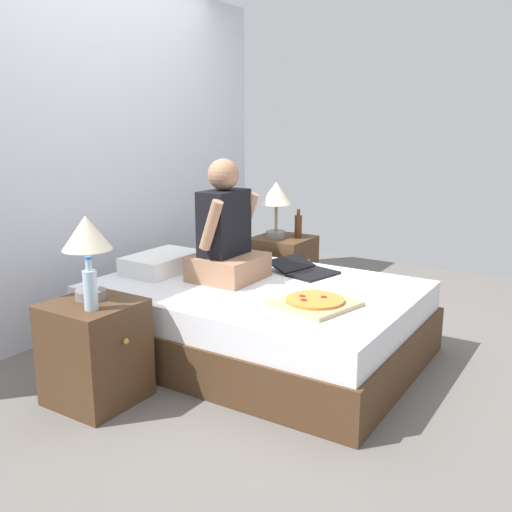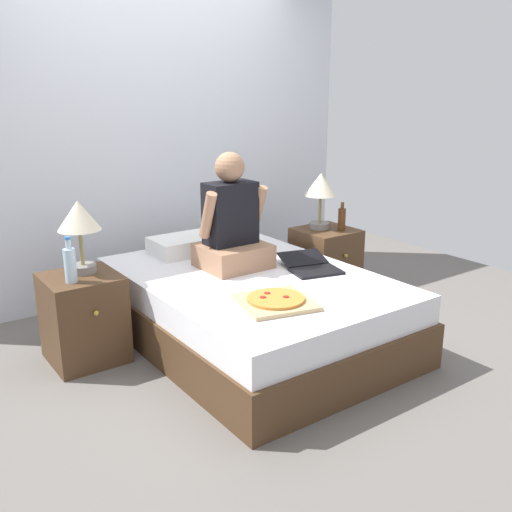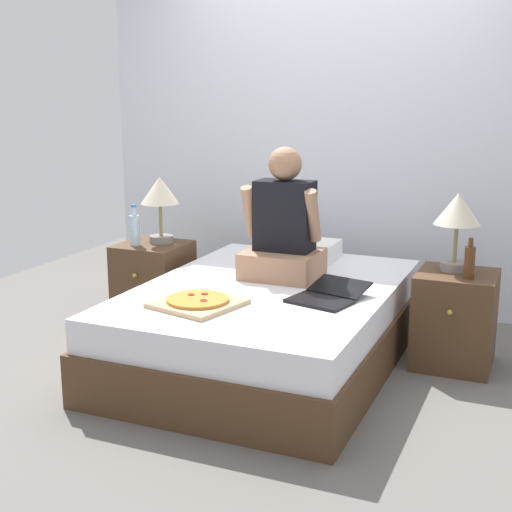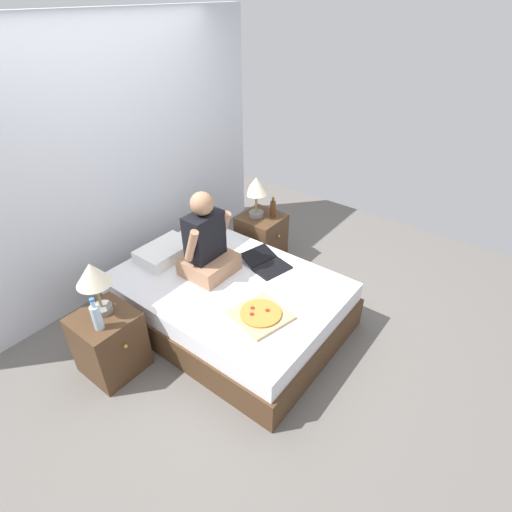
{
  "view_description": "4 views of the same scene",
  "coord_description": "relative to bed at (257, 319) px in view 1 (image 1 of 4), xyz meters",
  "views": [
    {
      "loc": [
        -2.94,
        -1.86,
        1.48
      ],
      "look_at": [
        -0.01,
        0.0,
        0.65
      ],
      "focal_mm": 40.0,
      "sensor_mm": 36.0,
      "label": 1
    },
    {
      "loc": [
        -2.05,
        -2.9,
        1.66
      ],
      "look_at": [
        -0.03,
        -0.08,
        0.62
      ],
      "focal_mm": 40.0,
      "sensor_mm": 36.0,
      "label": 2
    },
    {
      "loc": [
        1.49,
        -3.67,
        1.57
      ],
      "look_at": [
        -0.0,
        -0.18,
        0.68
      ],
      "focal_mm": 50.0,
      "sensor_mm": 36.0,
      "label": 3
    },
    {
      "loc": [
        -2.08,
        -1.91,
        2.63
      ],
      "look_at": [
        0.12,
        -0.22,
        0.76
      ],
      "focal_mm": 28.0,
      "sensor_mm": 36.0,
      "label": 4
    }
  ],
  "objects": [
    {
      "name": "nightstand_left",
      "position": [
        -1.01,
        0.39,
        0.05
      ],
      "size": [
        0.44,
        0.47,
        0.55
      ],
      "color": "#4C331E",
      "rests_on": "ground"
    },
    {
      "name": "ground_plane",
      "position": [
        0.0,
        0.0,
        -0.23
      ],
      "size": [
        5.65,
        5.65,
        0.0
      ],
      "primitive_type": "plane",
      "color": "#66605B"
    },
    {
      "name": "water_bottle",
      "position": [
        -1.09,
        0.3,
        0.44
      ],
      "size": [
        0.07,
        0.07,
        0.28
      ],
      "color": "silver",
      "rests_on": "nightstand_left"
    },
    {
      "name": "beer_bottle",
      "position": [
        1.08,
        0.29,
        0.42
      ],
      "size": [
        0.06,
        0.06,
        0.23
      ],
      "color": "#512D14",
      "rests_on": "nightstand_right"
    },
    {
      "name": "lamp_on_right_nightstand",
      "position": [
        0.98,
        0.44,
        0.65
      ],
      "size": [
        0.26,
        0.26,
        0.45
      ],
      "color": "gray",
      "rests_on": "nightstand_right"
    },
    {
      "name": "pizza_box",
      "position": [
        -0.19,
        -0.51,
        0.26
      ],
      "size": [
        0.48,
        0.48,
        0.05
      ],
      "color": "tan",
      "rests_on": "bed"
    },
    {
      "name": "wall_back",
      "position": [
        0.0,
        1.36,
        1.02
      ],
      "size": [
        3.65,
        0.12,
        2.5
      ],
      "primitive_type": "cube",
      "color": "silver",
      "rests_on": "ground"
    },
    {
      "name": "lamp_on_left_nightstand",
      "position": [
        -0.97,
        0.44,
        0.65
      ],
      "size": [
        0.26,
        0.26,
        0.45
      ],
      "color": "gray",
      "rests_on": "nightstand_left"
    },
    {
      "name": "person_seated",
      "position": [
        -0.0,
        0.24,
        0.52
      ],
      "size": [
        0.47,
        0.4,
        0.78
      ],
      "color": "#A37556",
      "rests_on": "bed"
    },
    {
      "name": "bed",
      "position": [
        0.0,
        0.0,
        0.0
      ],
      "size": [
        1.42,
        2.0,
        0.47
      ],
      "color": "#4C331E",
      "rests_on": "ground"
    },
    {
      "name": "nightstand_right",
      "position": [
        1.01,
        0.39,
        0.05
      ],
      "size": [
        0.44,
        0.47,
        0.55
      ],
      "color": "#4C331E",
      "rests_on": "ground"
    },
    {
      "name": "laptop",
      "position": [
        0.39,
        -0.14,
        0.26
      ],
      "size": [
        0.41,
        0.48,
        0.07
      ],
      "color": "black",
      "rests_on": "bed"
    },
    {
      "name": "pillow",
      "position": [
        -0.08,
        0.72,
        0.3
      ],
      "size": [
        0.52,
        0.34,
        0.12
      ],
      "primitive_type": "cube",
      "color": "white",
      "rests_on": "bed"
    }
  ]
}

